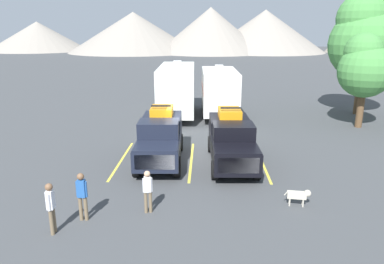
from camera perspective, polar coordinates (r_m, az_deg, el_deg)
ground_plane at (r=18.78m, az=-0.03°, el=-3.73°), size 240.00×240.00×0.00m
pickup_truck_a at (r=17.76m, az=-5.02°, el=-0.80°), size 2.25×5.26×2.66m
pickup_truck_b at (r=17.57m, az=6.24°, el=-1.16°), size 2.26×5.43×2.61m
lot_stripe_a at (r=18.53m, az=-11.02°, el=-4.30°), size 0.12×5.50×0.01m
lot_stripe_b at (r=18.07m, az=-0.11°, el=-4.52°), size 0.12×5.50×0.01m
lot_stripe_c at (r=18.28m, az=10.95°, el=-4.58°), size 0.12×5.50×0.01m
camper_trailer_a at (r=27.14m, az=-2.38°, el=6.99°), size 2.76×8.83×3.99m
camper_trailer_b at (r=26.87m, az=4.34°, el=6.57°), size 2.65×7.25×3.72m
person_a at (r=12.95m, az=-7.00°, el=-8.87°), size 0.34×0.24×1.59m
person_b at (r=12.89m, az=-16.95°, el=-9.25°), size 0.38×0.24×1.72m
person_c at (r=12.42m, az=-21.35°, el=-10.66°), size 0.24×0.38×1.73m
dog at (r=14.10m, az=16.61°, el=-9.49°), size 0.96×0.35×0.65m
tree_a at (r=25.96m, az=25.57°, el=9.31°), size 3.43×3.43×6.13m
tree_b at (r=30.03m, az=25.50°, el=13.20°), size 5.20×5.20×8.85m
mountain_ridge at (r=103.46m, az=2.64°, el=15.75°), size 121.01×37.73×16.61m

